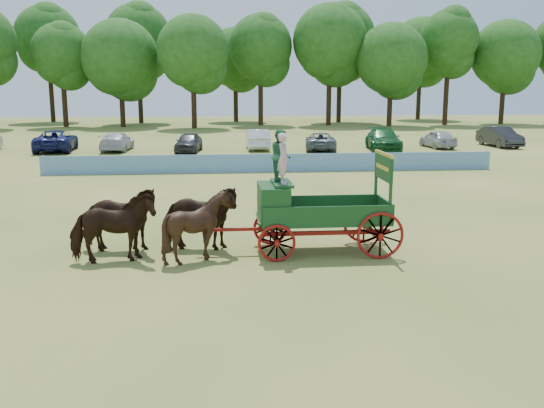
{
  "coord_description": "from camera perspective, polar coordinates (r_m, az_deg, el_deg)",
  "views": [
    {
      "loc": [
        -4.4,
        -16.47,
        4.98
      ],
      "look_at": [
        -2.59,
        2.01,
        1.3
      ],
      "focal_mm": 40.0,
      "sensor_mm": 36.0,
      "label": 1
    }
  ],
  "objects": [
    {
      "name": "ground",
      "position": [
        17.76,
        9.03,
        -5.22
      ],
      "size": [
        160.0,
        160.0,
        0.0
      ],
      "primitive_type": "plane",
      "color": "#A8964B",
      "rests_on": "ground"
    },
    {
      "name": "horse_lead_left",
      "position": [
        17.62,
        -14.75,
        -2.21
      ],
      "size": [
        2.52,
        1.48,
        2.0
      ],
      "primitive_type": "imported",
      "rotation": [
        0.0,
        0.0,
        1.75
      ],
      "color": "black",
      "rests_on": "ground"
    },
    {
      "name": "horse_lead_right",
      "position": [
        18.68,
        -14.23,
        -1.43
      ],
      "size": [
        2.46,
        1.3,
        2.0
      ],
      "primitive_type": "imported",
      "rotation": [
        0.0,
        0.0,
        1.47
      ],
      "color": "black",
      "rests_on": "ground"
    },
    {
      "name": "horse_wheel_left",
      "position": [
        17.39,
        -6.92,
        -2.09
      ],
      "size": [
        2.12,
        1.97,
        2.01
      ],
      "primitive_type": "imported",
      "rotation": [
        0.0,
        0.0,
        1.36
      ],
      "color": "black",
      "rests_on": "ground"
    },
    {
      "name": "horse_wheel_right",
      "position": [
        18.47,
        -6.85,
        -1.31
      ],
      "size": [
        2.49,
        1.39,
        2.0
      ],
      "primitive_type": "imported",
      "rotation": [
        0.0,
        0.0,
        1.44
      ],
      "color": "black",
      "rests_on": "ground"
    },
    {
      "name": "farm_dray",
      "position": [
        18.0,
        2.57,
        0.39
      ],
      "size": [
        6.0,
        2.0,
        3.67
      ],
      "color": "#AA1611",
      "rests_on": "ground"
    },
    {
      "name": "sponsor_banner",
      "position": [
        34.92,
        0.05,
        3.88
      ],
      "size": [
        26.0,
        0.08,
        1.05
      ],
      "primitive_type": "cube",
      "color": "#1F68A9",
      "rests_on": "ground"
    },
    {
      "name": "parked_cars",
      "position": [
        46.68,
        -5.04,
        5.99
      ],
      "size": [
        46.77,
        7.56,
        1.64
      ],
      "color": "silver",
      "rests_on": "ground"
    },
    {
      "name": "treeline",
      "position": [
        77.33,
        -5.79,
        14.53
      ],
      "size": [
        91.02,
        23.2,
        15.39
      ],
      "color": "#382314",
      "rests_on": "ground"
    }
  ]
}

